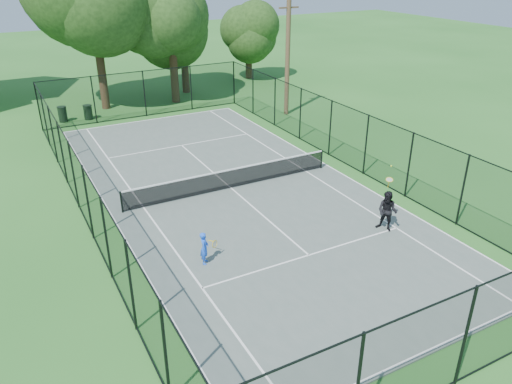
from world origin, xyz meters
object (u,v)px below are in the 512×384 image
utility_pole (288,57)px  player_blue (205,248)px  tennis_net (231,178)px  trash_bin_left (63,114)px  trash_bin_right (88,112)px  player_black (387,211)px

utility_pole → player_blue: size_ratio=6.22×
tennis_net → trash_bin_left: tennis_net is taller
trash_bin_left → player_blue: size_ratio=0.84×
utility_pole → trash_bin_left: bearing=158.7°
trash_bin_right → player_black: 21.59m
trash_bin_left → utility_pole: 14.87m
tennis_net → player_blue: bearing=-124.1°
trash_bin_right → utility_pole: utility_pole is taller
trash_bin_right → utility_pole: bearing=-23.0°
utility_pole → player_black: (-4.81, -15.28, -2.91)m
tennis_net → trash_bin_right: bearing=104.1°
utility_pole → tennis_net: bearing=-133.2°
player_black → tennis_net: bearing=120.0°
utility_pole → player_blue: 18.68m
tennis_net → player_blue: 6.14m
tennis_net → player_black: size_ratio=4.14×
trash_bin_left → utility_pole: (13.52, -5.27, 3.27)m
tennis_net → trash_bin_left: (-5.08, 14.27, -0.07)m
trash_bin_left → player_blue: player_blue is taller
trash_bin_right → player_blue: player_blue is taller
player_blue → player_black: 7.17m
utility_pole → trash_bin_right: bearing=157.0°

